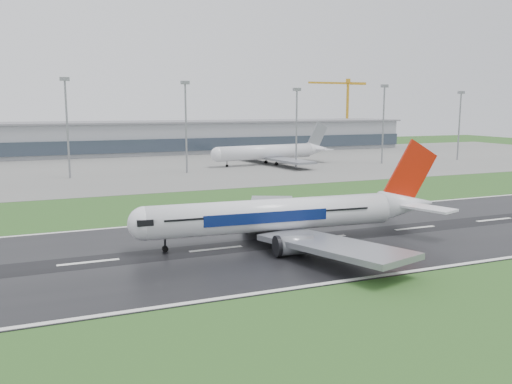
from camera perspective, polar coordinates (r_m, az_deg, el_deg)
name	(u,v)px	position (r m, az deg, el deg)	size (l,w,h in m)	color
ground	(415,228)	(106.17, 16.73, -3.78)	(520.00, 520.00, 0.00)	#254D1C
runway	(415,228)	(106.15, 16.73, -3.75)	(400.00, 45.00, 0.10)	black
apron	(216,164)	(216.71, -4.38, 3.06)	(400.00, 130.00, 0.08)	slate
terminal	(179,137)	(273.69, -8.26, 5.84)	(240.00, 36.00, 15.00)	gray
main_airliner	(294,194)	(90.45, 4.07, -0.26)	(55.56, 52.92, 16.40)	white
parked_airliner	(270,144)	(212.81, 1.54, 5.16)	(54.87, 51.09, 16.08)	silver
tower_crane	(347,112)	(329.76, 9.80, 8.52)	(40.04, 2.18, 39.90)	#C0861B
floodmast_1	(67,130)	(180.62, -19.64, 6.26)	(0.64, 0.64, 31.07)	gray
floodmast_2	(186,129)	(186.46, -7.54, 6.72)	(0.64, 0.64, 30.58)	gray
floodmast_3	(296,130)	(201.54, 4.38, 6.69)	(0.64, 0.64, 28.78)	gray
floodmast_4	(383,126)	(221.67, 13.53, 6.93)	(0.64, 0.64, 30.59)	gray
floodmast_5	(459,127)	(246.65, 21.03, 6.53)	(0.64, 0.64, 28.43)	gray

